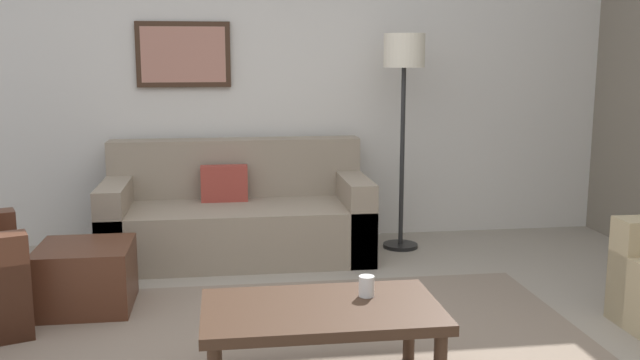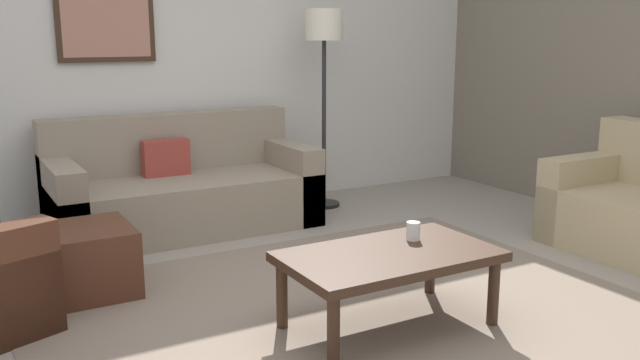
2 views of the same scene
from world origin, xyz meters
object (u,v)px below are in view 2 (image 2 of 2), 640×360
at_px(coffee_table, 389,261).
at_px(lamp_standing, 324,45).
at_px(couch_main, 180,190).
at_px(ottoman, 83,261).
at_px(framed_artwork, 106,28).
at_px(cup, 413,231).

relative_size(coffee_table, lamp_standing, 0.64).
relative_size(couch_main, lamp_standing, 1.17).
distance_m(ottoman, coffee_table, 1.82).
bearing_deg(framed_artwork, lamp_standing, -14.24).
distance_m(coffee_table, cup, 0.27).
xyz_separation_m(ottoman, cup, (1.52, -1.17, 0.26)).
distance_m(ottoman, cup, 1.94).
distance_m(couch_main, cup, 2.34).
bearing_deg(couch_main, lamp_standing, -0.26).
height_order(couch_main, cup, couch_main).
height_order(cup, lamp_standing, lamp_standing).
bearing_deg(cup, couch_main, 103.92).
distance_m(coffee_table, framed_artwork, 3.13).
xyz_separation_m(coffee_table, framed_artwork, (-0.72, 2.80, 1.19)).
xyz_separation_m(ottoman, coffee_table, (1.29, -1.27, 0.16)).
bearing_deg(coffee_table, couch_main, 97.91).
distance_m(cup, lamp_standing, 2.56).
bearing_deg(framed_artwork, ottoman, -110.27).
bearing_deg(ottoman, lamp_standing, 25.61).
bearing_deg(framed_artwork, cup, -70.45).
height_order(coffee_table, lamp_standing, lamp_standing).
height_order(couch_main, ottoman, couch_main).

